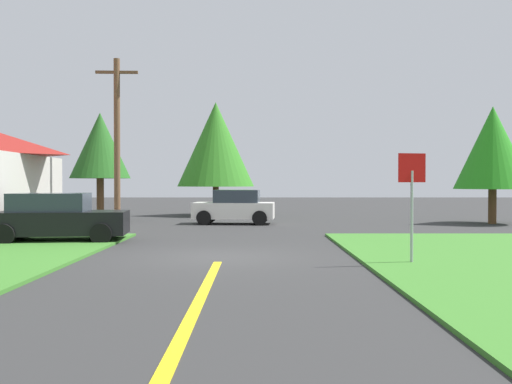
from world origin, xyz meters
TOP-DOWN VIEW (x-y plane):
  - ground_plane at (0.00, 0.00)m, footprint 120.00×120.00m
  - lane_stripe_center at (0.00, -8.00)m, footprint 0.20×14.00m
  - stop_sign at (4.65, -1.50)m, footprint 0.68×0.18m
  - parked_car_near_building at (-5.61, 3.69)m, footprint 4.52×2.44m
  - car_approaching_junction at (-0.07, 11.94)m, footprint 3.93×2.16m
  - utility_pole_mid at (-5.01, 9.32)m, footprint 1.80×0.26m
  - oak_tree_left at (-1.46, 18.89)m, footprint 4.58×4.58m
  - pine_tree_center at (-7.06, 14.10)m, footprint 3.06×3.06m
  - oak_tree_right at (12.24, 12.07)m, footprint 3.59×3.59m

SIDE VIEW (x-z plane):
  - ground_plane at x=0.00m, z-range 0.00..0.00m
  - lane_stripe_center at x=0.00m, z-range 0.00..0.01m
  - car_approaching_junction at x=-0.07m, z-range -0.01..1.61m
  - parked_car_near_building at x=-5.61m, z-range 0.00..1.62m
  - stop_sign at x=4.65m, z-range 0.52..3.18m
  - oak_tree_right at x=12.24m, z-range 0.82..6.43m
  - utility_pole_mid at x=-5.01m, z-range 0.15..7.41m
  - pine_tree_center at x=-7.06m, z-range 1.07..6.62m
  - oak_tree_left at x=-1.46m, z-range 0.86..7.63m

